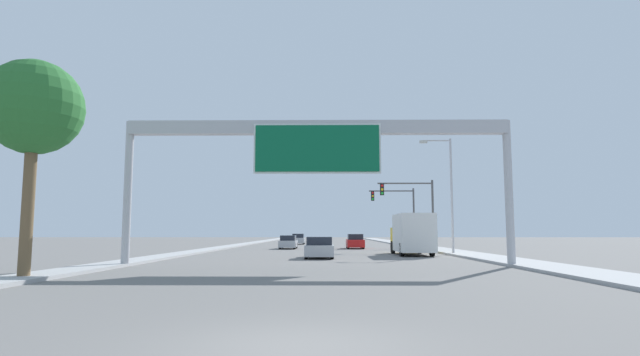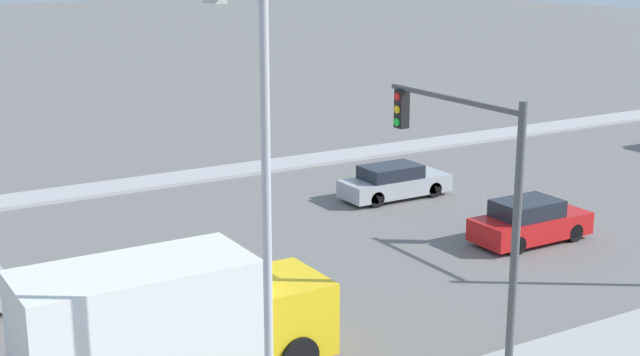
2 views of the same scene
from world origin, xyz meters
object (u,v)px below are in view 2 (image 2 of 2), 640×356
(car_far_left, at_px, (530,222))
(truck_box_primary, at_px, (166,323))
(street_lamp_right, at_px, (259,188))
(car_mid_right, at_px, (394,182))
(traffic_light_near_intersection, at_px, (473,175))

(car_far_left, height_order, truck_box_primary, truck_box_primary)
(truck_box_primary, xyz_separation_m, street_lamp_right, (3.06, 0.89, 3.78))
(car_mid_right, distance_m, truck_box_primary, 17.46)
(truck_box_primary, relative_size, traffic_light_near_intersection, 1.12)
(car_far_left, distance_m, truck_box_primary, 15.10)
(truck_box_primary, relative_size, street_lamp_right, 0.80)
(car_far_left, bearing_deg, car_mid_right, -173.94)
(car_far_left, relative_size, traffic_light_near_intersection, 0.66)
(car_far_left, xyz_separation_m, street_lamp_right, (6.56, -13.77, 4.64))
(car_mid_right, height_order, truck_box_primary, truck_box_primary)
(traffic_light_near_intersection, bearing_deg, car_mid_right, 152.24)
(truck_box_primary, height_order, traffic_light_near_intersection, traffic_light_near_intersection)
(car_mid_right, height_order, street_lamp_right, street_lamp_right)
(street_lamp_right, bearing_deg, car_mid_right, 136.14)
(car_far_left, height_order, traffic_light_near_intersection, traffic_light_near_intersection)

